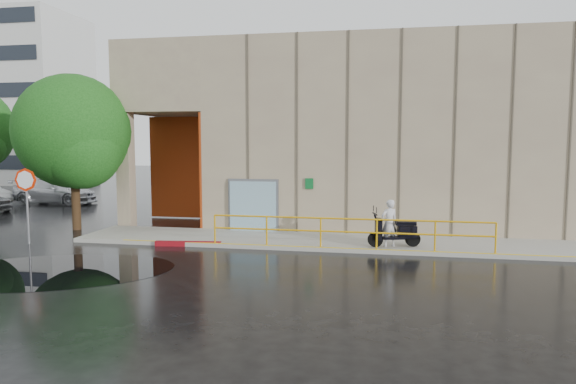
# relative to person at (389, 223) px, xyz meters

# --- Properties ---
(ground) EXTENTS (120.00, 120.00, 0.00)m
(ground) POSITION_rel_person_xyz_m (-5.61, -3.65, -0.97)
(ground) COLOR black
(ground) RESTS_ON ground
(sidewalk) EXTENTS (20.00, 3.00, 0.15)m
(sidewalk) POSITION_rel_person_xyz_m (-1.61, 0.85, -0.89)
(sidewalk) COLOR gray
(sidewalk) RESTS_ON ground
(building) EXTENTS (20.00, 10.17, 8.00)m
(building) POSITION_rel_person_xyz_m (-0.51, 7.33, 3.24)
(building) COLOR gray
(building) RESTS_ON ground
(guardrail) EXTENTS (9.56, 0.06, 1.03)m
(guardrail) POSITION_rel_person_xyz_m (-1.36, -0.50, -0.29)
(guardrail) COLOR #DFA00B
(guardrail) RESTS_ON sidewalk
(distant_building) EXTENTS (12.00, 8.08, 15.00)m
(distant_building) POSITION_rel_person_xyz_m (-33.61, 24.33, 6.54)
(distant_building) COLOR silver
(distant_building) RESTS_ON ground
(person) EXTENTS (0.71, 0.63, 1.63)m
(person) POSITION_rel_person_xyz_m (0.00, 0.00, 0.00)
(person) COLOR silver
(person) RESTS_ON sidewalk
(scooter) EXTENTS (1.87, 1.00, 1.41)m
(scooter) POSITION_rel_person_xyz_m (0.20, -0.03, -0.01)
(scooter) COLOR black
(scooter) RESTS_ON sidewalk
(stop_sign) EXTENTS (0.84, 0.12, 2.79)m
(stop_sign) POSITION_rel_person_xyz_m (-13.05, -1.23, 1.05)
(stop_sign) COLOR slate
(stop_sign) RESTS_ON ground
(red_curb) EXTENTS (2.40, 0.46, 0.18)m
(red_curb) POSITION_rel_person_xyz_m (-7.11, -0.55, -0.88)
(red_curb) COLOR maroon
(red_curb) RESTS_ON ground
(puddle) EXTENTS (8.09, 6.44, 0.01)m
(puddle) POSITION_rel_person_xyz_m (-9.72, -4.64, -0.96)
(puddle) COLOR black
(puddle) RESTS_ON ground
(car_c) EXTENTS (5.15, 2.22, 1.48)m
(car_c) POSITION_rel_person_xyz_m (-19.79, 10.03, -0.23)
(car_c) COLOR silver
(car_c) RESTS_ON ground
(tree_near) EXTENTS (4.78, 4.78, 6.58)m
(tree_near) POSITION_rel_person_xyz_m (-12.96, 1.80, 3.03)
(tree_near) COLOR black
(tree_near) RESTS_ON ground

